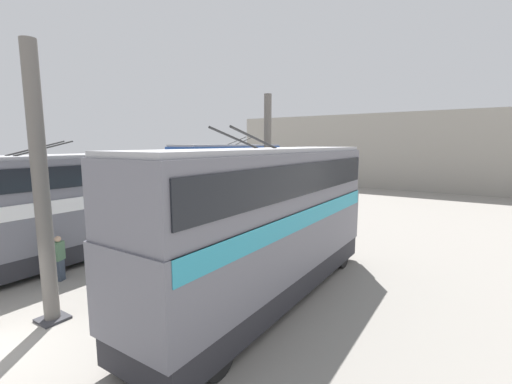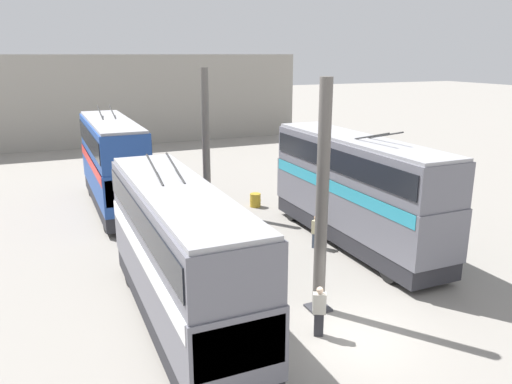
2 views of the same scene
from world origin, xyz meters
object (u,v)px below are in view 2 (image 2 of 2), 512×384
bus_right_mid (179,248)px  person_by_right_row (225,279)px  oil_drum (255,200)px  person_by_left_row (316,231)px  bus_right_far (113,159)px  person_aisle_foreground (319,310)px  person_aisle_midway (261,246)px  bus_left_near (355,185)px

bus_right_mid → person_by_right_row: 2.73m
person_by_right_row → oil_drum: person_by_right_row is taller
bus_right_mid → person_by_left_row: (4.22, -7.64, -1.92)m
bus_right_far → person_by_left_row: bearing=-142.8°
person_by_left_row → person_aisle_foreground: 7.65m
bus_right_mid → person_aisle_foreground: bus_right_mid is taller
bus_right_mid → person_aisle_foreground: (-2.44, -3.88, -1.84)m
bus_right_mid → person_aisle_midway: bearing=-51.5°
person_by_left_row → person_by_right_row: size_ratio=0.88×
bus_left_near → person_by_right_row: bearing=112.2°
person_aisle_midway → person_by_right_row: 3.85m
bus_right_mid → person_aisle_foreground: size_ratio=6.30×
bus_left_near → person_aisle_midway: bus_left_near is taller
bus_left_near → person_aisle_midway: bearing=93.9°
bus_left_near → person_by_left_row: size_ratio=7.28×
person_aisle_foreground → bus_right_mid: bearing=85.7°
bus_right_far → oil_drum: bearing=-110.9°
person_by_right_row → person_aisle_foreground: 3.82m
person_by_left_row → person_aisle_foreground: (-6.66, 3.76, 0.09)m
bus_right_mid → person_by_right_row: bus_right_mid is taller
bus_right_mid → bus_right_far: (14.28, 0.00, 0.23)m
bus_left_near → person_aisle_foreground: size_ratio=6.67×
bus_right_far → person_by_left_row: (-10.05, -7.64, -2.15)m
person_by_left_row → oil_drum: bearing=152.2°
person_by_left_row → person_aisle_midway: bearing=-106.3°
person_aisle_midway → person_by_left_row: (0.62, -3.11, 0.00)m
person_by_left_row → person_aisle_foreground: bearing=-57.1°
bus_right_mid → person_by_right_row: (0.82, -1.88, -1.80)m
person_aisle_foreground → oil_drum: (13.78, -3.78, -0.50)m
person_by_left_row → person_aisle_foreground: size_ratio=0.92×
bus_left_near → person_aisle_midway: (-0.34, 5.00, -2.12)m
bus_right_mid → person_aisle_foreground: 4.94m
bus_left_near → person_aisle_foreground: bus_left_near is taller
person_by_right_row → bus_right_mid: bearing=177.3°
person_aisle_midway → bus_left_near: bearing=41.7°
bus_right_far → oil_drum: 8.60m
person_by_right_row → person_aisle_midway: bearing=20.3°
bus_right_mid → bus_right_far: size_ratio=1.04×
bus_right_mid → person_aisle_midway: size_ratio=6.91×
bus_right_far → person_by_left_row: 12.81m
person_aisle_midway → oil_drum: size_ratio=1.94×
bus_left_near → person_aisle_midway: size_ratio=7.31×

